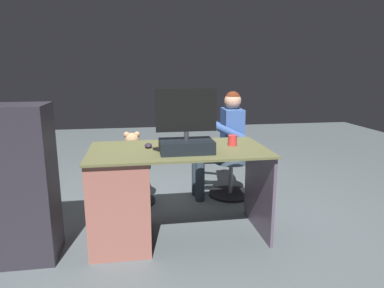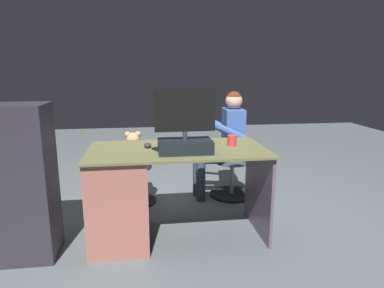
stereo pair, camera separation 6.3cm
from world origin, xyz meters
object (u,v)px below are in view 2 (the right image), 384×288
Objects in this scene: cup at (232,141)px; tv_remote at (159,150)px; teddy_bear at (133,148)px; visitor_chair at (232,175)px; desk at (131,193)px; monitor at (185,136)px; person at (225,137)px; computer_mouse at (148,145)px; office_chair_teddy at (134,179)px; keyboard at (184,146)px.

cup is 0.58× the size of tv_remote.
teddy_bear is 1.12m from visitor_chair.
desk is at bearing 2.95° from cup.
teddy_bear is at bearing -65.13° from monitor.
tv_remote is at bearing 47.33° from visitor_chair.
person is (-0.14, -0.79, -0.13)m from cup.
teddy_bear is at bearing 2.45° from visitor_chair.
teddy_bear is at bearing -78.80° from computer_mouse.
office_chair_teddy is 1.35× the size of teddy_bear.
tv_remote is 0.46× the size of teddy_bear.
teddy_bear reaches higher than visitor_chair.
computer_mouse is at bearing 101.36° from office_chair_teddy.
monitor is at bearing 144.52° from computer_mouse.
keyboard is 1.29× the size of teddy_bear.
cup is 0.62m from tv_remote.
computer_mouse reaches higher than office_chair_teddy.
teddy_bear is (0.23, -0.85, -0.18)m from tv_remote.
tv_remote is 1.17m from person.
monitor is 3.27× the size of tv_remote.
cup is at bearing 74.51° from visitor_chair.
teddy_bear is at bearing -90.00° from office_chair_teddy.
cup is (-0.70, 0.03, 0.03)m from computer_mouse.
monitor is at bearing 127.54° from tv_remote.
cup is at bearing 177.49° from computer_mouse.
computer_mouse is (0.30, -0.01, 0.01)m from keyboard.
monitor is at bearing 114.87° from teddy_bear.
monitor is at bearing 86.56° from keyboard.
office_chair_teddy is (0.23, -0.84, -0.51)m from tv_remote.
desk is 3.40× the size of keyboard.
desk is at bearing -47.18° from tv_remote.
desk is at bearing 40.26° from person.
cup is (-0.85, -0.04, 0.40)m from desk.
person is (-0.55, -0.96, -0.22)m from monitor.
computer_mouse is 0.08× the size of person.
person reaches higher than teddy_bear.
computer_mouse is at bearing -2.74° from keyboard.
cup is 0.20× the size of office_chair_teddy.
computer_mouse is 0.75m from teddy_bear.
desk is 3.24× the size of office_chair_teddy.
visitor_chair is (-1.06, -0.06, -0.01)m from office_chair_teddy.
keyboard is (-0.44, -0.06, 0.37)m from desk.
visitor_chair is (-0.92, -0.76, -0.53)m from computer_mouse.
computer_mouse is 0.64× the size of tv_remote.
monitor reaches higher than office_chair_teddy.
cup is 0.18× the size of visitor_chair.
desk is 0.58m from keyboard.
computer_mouse is at bearing -153.52° from desk.
monitor is 1.13m from person.
person is (-0.54, -0.77, -0.10)m from keyboard.
desk is 16.37× the size of cup.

